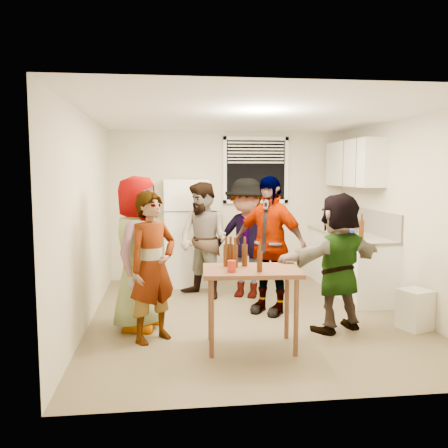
{
  "coord_description": "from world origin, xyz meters",
  "views": [
    {
      "loc": [
        -1.05,
        -5.74,
        1.81
      ],
      "look_at": [
        -0.32,
        0.29,
        1.15
      ],
      "focal_mm": 38.0,
      "sensor_mm": 36.0,
      "label": 1
    }
  ],
  "objects": [
    {
      "name": "beer_bottle_table",
      "position": [
        -0.15,
        -1.19,
        0.83
      ],
      "size": [
        0.05,
        0.05,
        0.21
      ],
      "primitive_type": "cylinder",
      "color": "#47230C",
      "rests_on": "serving_table"
    },
    {
      "name": "red_cup",
      "position": [
        -0.42,
        -1.17,
        0.83
      ],
      "size": [
        0.09,
        0.09,
        0.11
      ],
      "primitive_type": "cylinder",
      "color": "red",
      "rests_on": "serving_table"
    },
    {
      "name": "guest_stripe",
      "position": [
        -1.21,
        -0.7,
        0.0
      ],
      "size": [
        1.47,
        1.63,
        0.39
      ],
      "primitive_type": "imported",
      "rotation": [
        0.0,
        0.0,
        0.68
      ],
      "color": "#141933",
      "rests_on": "ground"
    },
    {
      "name": "window",
      "position": [
        0.45,
        2.21,
        1.85
      ],
      "size": [
        1.12,
        0.1,
        1.06
      ],
      "primitive_type": null,
      "color": "white",
      "rests_on": "room"
    },
    {
      "name": "blue_cup",
      "position": [
        1.44,
        0.43,
        0.9
      ],
      "size": [
        0.1,
        0.1,
        0.13
      ],
      "primitive_type": "cylinder",
      "color": "#1523C4",
      "rests_on": "countertop"
    },
    {
      "name": "kettle",
      "position": [
        1.65,
        1.07,
        0.9
      ],
      "size": [
        0.27,
        0.24,
        0.2
      ],
      "primitive_type": null,
      "rotation": [
        0.0,
        0.0,
        0.22
      ],
      "color": "silver",
      "rests_on": "countertop"
    },
    {
      "name": "serving_table",
      "position": [
        -0.2,
        -1.04,
        0.0
      ],
      "size": [
        1.03,
        0.72,
        0.83
      ],
      "primitive_type": null,
      "rotation": [
        0.0,
        0.0,
        -0.07
      ],
      "color": "brown",
      "rests_on": "ground"
    },
    {
      "name": "trash_bin",
      "position": [
        1.79,
        -0.69,
        0.25
      ],
      "size": [
        0.4,
        0.4,
        0.46
      ],
      "primitive_type": "cube",
      "rotation": [
        0.0,
        0.0,
        0.34
      ],
      "color": "silver",
      "rests_on": "ground"
    },
    {
      "name": "wine_bottle",
      "position": [
        1.75,
        2.12,
        0.9
      ],
      "size": [
        0.08,
        0.08,
        0.31
      ],
      "primitive_type": "cylinder",
      "color": "black",
      "rests_on": "countertop"
    },
    {
      "name": "guest_back_left",
      "position": [
        -0.53,
        1.01,
        0.0
      ],
      "size": [
        1.75,
        1.78,
        0.64
      ],
      "primitive_type": "imported",
      "rotation": [
        0.0,
        0.0,
        -0.76
      ],
      "color": "brown",
      "rests_on": "ground"
    },
    {
      "name": "counter_lower",
      "position": [
        1.7,
        1.15,
        0.43
      ],
      "size": [
        0.6,
        2.2,
        0.86
      ],
      "primitive_type": "cube",
      "color": "white",
      "rests_on": "ground"
    },
    {
      "name": "beer_bottle_counter",
      "position": [
        1.6,
        0.45,
        0.9
      ],
      "size": [
        0.07,
        0.07,
        0.26
      ],
      "primitive_type": "cylinder",
      "color": "#47230C",
      "rests_on": "countertop"
    },
    {
      "name": "guest_grey",
      "position": [
        -1.4,
        -0.26,
        0.0
      ],
      "size": [
        1.96,
        1.4,
        0.56
      ],
      "primitive_type": "imported",
      "rotation": [
        0.0,
        0.0,
        1.24
      ],
      "color": "gray",
      "rests_on": "ground"
    },
    {
      "name": "backsplash",
      "position": [
        1.99,
        1.15,
        1.08
      ],
      "size": [
        0.03,
        2.2,
        0.36
      ],
      "primitive_type": "cube",
      "color": "#B8B2A8",
      "rests_on": "countertop"
    },
    {
      "name": "guest_black",
      "position": [
        0.24,
        0.16,
        0.0
      ],
      "size": [
        1.94,
        2.02,
        0.43
      ],
      "primitive_type": "imported",
      "rotation": [
        0.0,
        0.0,
        -0.72
      ],
      "color": "black",
      "rests_on": "ground"
    },
    {
      "name": "upper_cabinets",
      "position": [
        1.83,
        1.35,
        1.95
      ],
      "size": [
        0.34,
        1.6,
        0.7
      ],
      "primitive_type": "cube",
      "color": "white",
      "rests_on": "room"
    },
    {
      "name": "paper_towel",
      "position": [
        1.68,
        1.2,
        0.9
      ],
      "size": [
        0.12,
        0.12,
        0.26
      ],
      "primitive_type": "cylinder",
      "color": "white",
      "rests_on": "countertop"
    },
    {
      "name": "guest_orange",
      "position": [
        0.88,
        -0.62,
        0.0
      ],
      "size": [
        1.98,
        2.04,
        0.47
      ],
      "primitive_type": "imported",
      "rotation": [
        0.0,
        0.0,
        3.55
      ],
      "color": "#E97943",
      "rests_on": "ground"
    },
    {
      "name": "room",
      "position": [
        0.0,
        0.0,
        0.0
      ],
      "size": [
        4.0,
        4.5,
        2.5
      ],
      "primitive_type": null,
      "color": "beige",
      "rests_on": "ground"
    },
    {
      "name": "guest_back_right",
      "position": [
        0.08,
        0.96,
        0.0
      ],
      "size": [
        1.74,
        2.04,
        0.64
      ],
      "primitive_type": "imported",
      "rotation": [
        0.0,
        0.0,
        -0.44
      ],
      "color": "#3A3A3F",
      "rests_on": "ground"
    },
    {
      "name": "picture_frame",
      "position": [
        1.92,
        1.57,
        0.98
      ],
      "size": [
        0.02,
        0.19,
        0.16
      ],
      "primitive_type": "cube",
      "color": "gold",
      "rests_on": "countertop"
    },
    {
      "name": "refrigerator",
      "position": [
        -0.75,
        1.88,
        0.85
      ],
      "size": [
        0.7,
        0.7,
        1.7
      ],
      "primitive_type": "cube",
      "color": "white",
      "rests_on": "ground"
    },
    {
      "name": "countertop",
      "position": [
        1.7,
        1.15,
        0.88
      ],
      "size": [
        0.64,
        2.22,
        0.04
      ],
      "primitive_type": "cube",
      "color": "beige",
      "rests_on": "counter_lower"
    }
  ]
}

